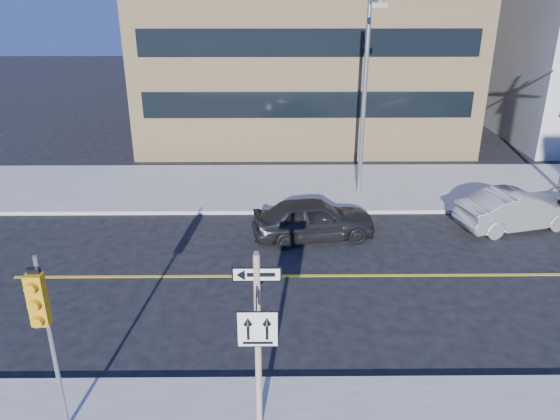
{
  "coord_description": "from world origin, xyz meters",
  "views": [
    {
      "loc": [
        0.35,
        -11.28,
        8.72
      ],
      "look_at": [
        0.49,
        4.0,
        2.3
      ],
      "focal_mm": 35.0,
      "sensor_mm": 36.0,
      "label": 1
    }
  ],
  "objects_px": {
    "sign_pole": "(258,334)",
    "parked_car_b": "(517,209)",
    "traffic_signal": "(42,314)",
    "parked_car_a": "(314,219)",
    "streetlight_a": "(366,88)"
  },
  "relations": [
    {
      "from": "sign_pole",
      "to": "parked_car_a",
      "type": "distance_m",
      "value": 9.66
    },
    {
      "from": "traffic_signal",
      "to": "parked_car_b",
      "type": "relative_size",
      "value": 0.88
    },
    {
      "from": "traffic_signal",
      "to": "parked_car_b",
      "type": "xyz_separation_m",
      "value": [
        13.5,
        10.31,
        -2.28
      ]
    },
    {
      "from": "sign_pole",
      "to": "streetlight_a",
      "type": "bearing_deg",
      "value": 73.23
    },
    {
      "from": "traffic_signal",
      "to": "streetlight_a",
      "type": "height_order",
      "value": "streetlight_a"
    },
    {
      "from": "parked_car_b",
      "to": "streetlight_a",
      "type": "distance_m",
      "value": 7.48
    },
    {
      "from": "sign_pole",
      "to": "parked_car_b",
      "type": "distance_m",
      "value": 14.02
    },
    {
      "from": "sign_pole",
      "to": "traffic_signal",
      "type": "relative_size",
      "value": 1.02
    },
    {
      "from": "streetlight_a",
      "to": "traffic_signal",
      "type": "bearing_deg",
      "value": -120.8
    },
    {
      "from": "sign_pole",
      "to": "parked_car_a",
      "type": "height_order",
      "value": "sign_pole"
    },
    {
      "from": "traffic_signal",
      "to": "parked_car_a",
      "type": "bearing_deg",
      "value": 58.85
    },
    {
      "from": "parked_car_a",
      "to": "parked_car_b",
      "type": "relative_size",
      "value": 0.97
    },
    {
      "from": "traffic_signal",
      "to": "parked_car_a",
      "type": "distance_m",
      "value": 11.33
    },
    {
      "from": "streetlight_a",
      "to": "parked_car_b",
      "type": "bearing_deg",
      "value": -29.46
    },
    {
      "from": "traffic_signal",
      "to": "parked_car_b",
      "type": "bearing_deg",
      "value": 37.36
    }
  ]
}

